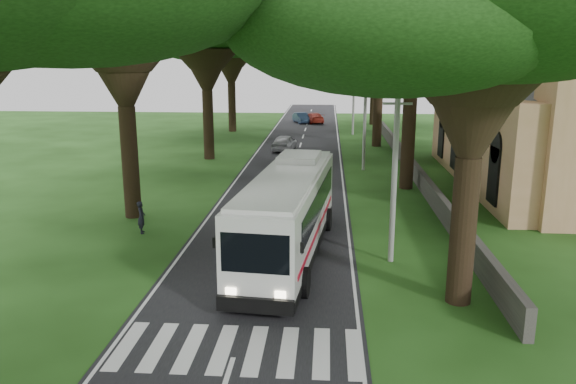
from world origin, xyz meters
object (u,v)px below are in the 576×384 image
object	(u,v)px
coach_bus	(288,212)
distant_car_a	(285,143)
pole_near	(395,167)
distant_car_b	(301,118)
church	(555,114)
pedestrian	(141,217)
pole_far	(354,97)
pole_mid	(365,116)
distant_car_c	(314,118)

from	to	relation	value
coach_bus	distant_car_a	size ratio (longest dim) A/B	2.95
pole_near	distant_car_b	distance (m)	51.28
pole_near	distant_car_a	distance (m)	29.53
church	distant_car_a	xyz separation A→B (m)	(-19.18, 12.98, -4.13)
coach_bus	pedestrian	bearing A→B (deg)	165.94
pole_far	distant_car_b	world-z (taller)	pole_far
distant_car_b	pedestrian	distance (m)	48.00
pole_mid	distant_car_a	xyz separation A→B (m)	(-6.82, 8.53, -3.40)
distant_car_c	pole_near	bearing A→B (deg)	78.06
pole_mid	pedestrian	size ratio (longest dim) A/B	4.87
pole_near	distant_car_a	xyz separation A→B (m)	(-6.82, 28.53, -3.40)
coach_bus	distant_car_a	world-z (taller)	coach_bus
coach_bus	distant_car_c	bearing A→B (deg)	96.10
pole_near	pole_far	distance (m)	40.00
coach_bus	distant_car_a	distance (m)	28.27
pole_near	distant_car_a	world-z (taller)	pole_near
pole_far	coach_bus	xyz separation A→B (m)	(-4.49, -39.62, -2.16)
distant_car_a	pole_far	bearing A→B (deg)	-112.00
coach_bus	pedestrian	world-z (taller)	coach_bus
pole_mid	distant_car_c	distance (m)	31.30
church	distant_car_b	bearing A→B (deg)	117.91
coach_bus	pedestrian	size ratio (longest dim) A/B	7.88
coach_bus	distant_car_c	distance (m)	50.39
pole_far	coach_bus	size ratio (longest dim) A/B	0.62
pole_mid	pole_far	size ratio (longest dim) A/B	1.00
church	distant_car_a	bearing A→B (deg)	145.91
coach_bus	pedestrian	distance (m)	8.15
pole_far	pedestrian	distance (m)	38.94
coach_bus	pole_far	bearing A→B (deg)	89.40
church	pole_far	size ratio (longest dim) A/B	3.00
pole_near	distant_car_b	bearing A→B (deg)	97.07
pole_near	coach_bus	world-z (taller)	pole_near
pole_far	distant_car_a	bearing A→B (deg)	-120.72
pole_far	distant_car_b	bearing A→B (deg)	120.31
church	distant_car_c	xyz separation A→B (m)	(-17.06, 35.20, -4.19)
distant_car_b	pedestrian	bearing A→B (deg)	-116.63
church	pole_far	distance (m)	27.41
pole_near	distant_car_c	bearing A→B (deg)	95.29
distant_car_a	pedestrian	size ratio (longest dim) A/B	2.68
church	distant_car_b	xyz separation A→B (m)	(-18.66, 35.23, -4.21)
pole_mid	pole_far	bearing A→B (deg)	90.00
distant_car_a	church	bearing A→B (deg)	154.63
church	coach_bus	distance (m)	22.86
pole_mid	pedestrian	world-z (taller)	pole_mid
distant_car_a	distant_car_c	bearing A→B (deg)	-86.72
distant_car_b	distant_car_c	xyz separation A→B (m)	(1.60, -0.03, 0.02)
church	pole_near	distance (m)	19.88
coach_bus	pole_near	bearing A→B (deg)	1.03
distant_car_b	distant_car_a	bearing A→B (deg)	-111.06
church	pole_near	world-z (taller)	church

